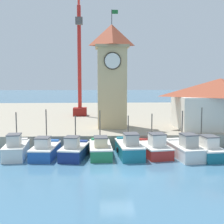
# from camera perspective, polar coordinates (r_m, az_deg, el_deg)

# --- Properties ---
(ground_plane) EXTENTS (300.00, 300.00, 0.00)m
(ground_plane) POSITION_cam_1_polar(r_m,az_deg,el_deg) (23.24, 0.93, -11.53)
(ground_plane) COLOR teal
(quay_wharf) EXTENTS (120.00, 40.00, 1.34)m
(quay_wharf) POSITION_cam_1_polar(r_m,az_deg,el_deg) (50.89, -1.14, -0.90)
(quay_wharf) COLOR #9E937F
(quay_wharf) RESTS_ON ground
(fishing_boat_far_left) EXTENTS (2.14, 4.44, 4.01)m
(fishing_boat_far_left) POSITION_cam_1_polar(r_m,az_deg,el_deg) (29.20, -17.16, -6.48)
(fishing_boat_far_left) COLOR silver
(fishing_boat_far_left) RESTS_ON ground
(fishing_boat_left_outer) EXTENTS (2.34, 4.62, 4.26)m
(fishing_boat_left_outer) POSITION_cam_1_polar(r_m,az_deg,el_deg) (28.67, -12.13, -6.78)
(fishing_boat_left_outer) COLOR #2356A8
(fishing_boat_left_outer) RESTS_ON ground
(fishing_boat_left_inner) EXTENTS (2.61, 4.46, 3.72)m
(fishing_boat_left_inner) POSITION_cam_1_polar(r_m,az_deg,el_deg) (28.00, -6.94, -6.95)
(fishing_boat_left_inner) COLOR navy
(fishing_boat_left_inner) RESTS_ON ground
(fishing_boat_mid_left) EXTENTS (2.13, 4.98, 4.11)m
(fishing_boat_mid_left) POSITION_cam_1_polar(r_m,az_deg,el_deg) (28.52, -2.15, -6.72)
(fishing_boat_mid_left) COLOR #237A4C
(fishing_boat_mid_left) RESTS_ON ground
(fishing_boat_center) EXTENTS (2.39, 4.92, 3.66)m
(fishing_boat_center) POSITION_cam_1_polar(r_m,az_deg,el_deg) (28.30, 3.19, -6.59)
(fishing_boat_center) COLOR #196B7F
(fishing_boat_center) RESTS_ON ground
(fishing_boat_mid_right) EXTENTS (2.87, 5.05, 3.78)m
(fishing_boat_mid_right) POSITION_cam_1_polar(r_m,az_deg,el_deg) (29.01, 7.68, -6.48)
(fishing_boat_mid_right) COLOR #AD2823
(fishing_boat_mid_right) RESTS_ON ground
(fishing_boat_right_inner) EXTENTS (2.67, 5.16, 4.12)m
(fishing_boat_right_inner) POSITION_cam_1_polar(r_m,az_deg,el_deg) (28.73, 13.16, -6.61)
(fishing_boat_right_inner) COLOR silver
(fishing_boat_right_inner) RESTS_ON ground
(fishing_boat_right_outer) EXTENTS (2.60, 5.44, 4.39)m
(fishing_boat_right_outer) POSITION_cam_1_polar(r_m,az_deg,el_deg) (29.46, 16.54, -6.52)
(fishing_boat_right_outer) COLOR #196B7F
(fishing_boat_right_outer) RESTS_ON ground
(clock_tower) EXTENTS (3.74, 3.74, 13.34)m
(clock_tower) POSITION_cam_1_polar(r_m,az_deg,el_deg) (35.95, -0.05, 7.03)
(clock_tower) COLOR tan
(clock_tower) RESTS_ON quay_wharf
(warehouse_right) EXTENTS (10.17, 6.34, 5.67)m
(warehouse_right) POSITION_cam_1_polar(r_m,az_deg,el_deg) (37.49, 19.10, 1.61)
(warehouse_right) COLOR silver
(warehouse_right) RESTS_ON quay_wharf
(port_crane_near) EXTENTS (2.00, 10.33, 18.41)m
(port_crane_near) POSITION_cam_1_polar(r_m,az_deg,el_deg) (47.40, -5.96, 7.33)
(port_crane_near) COLOR maroon
(port_crane_near) RESTS_ON quay_wharf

